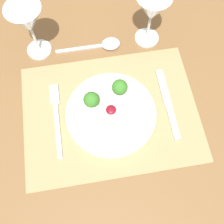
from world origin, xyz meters
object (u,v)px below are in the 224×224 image
wine_glass_far (28,22)px  wine_glass_near (152,10)px  dinner_plate (112,111)px  fork (56,114)px  knife (169,108)px  spoon (105,45)px

wine_glass_far → wine_glass_near: bearing=-1.8°
dinner_plate → fork: 0.15m
wine_glass_near → wine_glass_far: bearing=178.2°
knife → wine_glass_far: size_ratio=1.25×
dinner_plate → knife: 0.16m
spoon → wine_glass_near: wine_glass_near is taller
knife → wine_glass_near: wine_glass_near is taller
knife → wine_glass_far: wine_glass_far is taller
wine_glass_near → wine_glass_far: (-0.33, 0.01, 0.00)m
dinner_plate → spoon: size_ratio=1.24×
fork → knife: knife is taller
wine_glass_near → knife: bearing=-87.7°
wine_glass_far → knife: bearing=-36.6°
wine_glass_near → wine_glass_far: 0.33m
knife → spoon: bearing=118.3°
fork → spoon: spoon is taller
dinner_plate → knife: (0.16, -0.01, -0.01)m
knife → wine_glass_near: size_ratio=1.28×
spoon → wine_glass_far: size_ratio=1.15×
dinner_plate → knife: size_ratio=1.14×
spoon → wine_glass_near: 0.17m
wine_glass_far → fork: bearing=-81.4°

